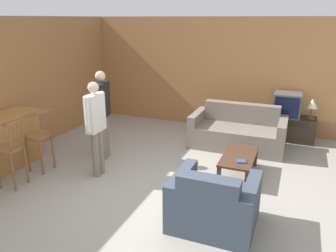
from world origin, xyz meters
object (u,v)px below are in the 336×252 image
object	(u,v)px
armchair_near	(213,204)
tv_unit	(284,128)
tv	(287,105)
book_on_table	(241,161)
coffee_table	(239,158)
table_lamp	(312,104)
bar_chair_far	(40,139)
bar_chair_mid	(11,152)
person_by_window	(102,110)
person_by_counter	(96,124)
couch_far	(238,132)

from	to	relation	value
armchair_near	tv_unit	world-z (taller)	armchair_near
armchair_near	tv	bearing A→B (deg)	80.01
tv_unit	book_on_table	bearing A→B (deg)	-102.55
coffee_table	table_lamp	distance (m)	2.48
book_on_table	bar_chair_far	bearing A→B (deg)	-166.14
bar_chair_mid	tv_unit	xyz separation A→B (m)	(3.86, 3.85, -0.31)
bar_chair_far	tv	distance (m)	5.03
tv	person_by_window	world-z (taller)	person_by_window
person_by_counter	tv	bearing A→B (deg)	46.73
coffee_table	armchair_near	bearing A→B (deg)	-91.43
tv	bar_chair_far	bearing A→B (deg)	-140.15
coffee_table	person_by_window	size ratio (longest dim) A/B	0.64
bar_chair_mid	tv	xyz separation A→B (m)	(3.86, 3.85, 0.21)
bar_chair_mid	book_on_table	xyz separation A→B (m)	(3.32, 1.45, -0.20)
bar_chair_far	tv	world-z (taller)	bar_chair_far
table_lamp	tv_unit	bearing A→B (deg)	180.00
couch_far	person_by_window	xyz separation A→B (m)	(-2.26, -1.52, 0.64)
tv	couch_far	bearing A→B (deg)	-137.38
coffee_table	person_by_window	distance (m)	2.61
couch_far	person_by_counter	size ratio (longest dim) A/B	1.17
book_on_table	tv_unit	bearing A→B (deg)	77.45
coffee_table	table_lamp	bearing A→B (deg)	62.81
bar_chair_mid	table_lamp	distance (m)	5.82
coffee_table	person_by_window	xyz separation A→B (m)	(-2.52, -0.18, 0.63)
tv	book_on_table	distance (m)	2.49
tv	table_lamp	world-z (taller)	tv
bar_chair_mid	couch_far	world-z (taller)	bar_chair_mid
book_on_table	table_lamp	distance (m)	2.65
bar_chair_mid	person_by_window	distance (m)	1.72
armchair_near	person_by_counter	xyz separation A→B (m)	(-2.18, 0.69, 0.61)
bar_chair_far	table_lamp	xyz separation A→B (m)	(4.35, 3.22, 0.26)
bar_chair_mid	couch_far	xyz separation A→B (m)	(2.98, 3.04, -0.27)
table_lamp	person_by_window	distance (m)	4.31
tv_unit	tv	size ratio (longest dim) A/B	2.22
bar_chair_mid	bar_chair_far	size ratio (longest dim) A/B	1.00
bar_chair_mid	person_by_counter	xyz separation A→B (m)	(1.03, 0.84, 0.34)
bar_chair_far	person_by_window	size ratio (longest dim) A/B	0.66
book_on_table	person_by_window	bearing A→B (deg)	178.49
bar_chair_far	armchair_near	distance (m)	3.25
tv_unit	person_by_counter	bearing A→B (deg)	-133.24
bar_chair_mid	book_on_table	size ratio (longest dim) A/B	5.96
person_by_window	person_by_counter	world-z (taller)	person_by_window
armchair_near	person_by_window	bearing A→B (deg)	151.15
couch_far	tv_unit	xyz separation A→B (m)	(0.88, 0.81, -0.04)
couch_far	tv	bearing A→B (deg)	42.62
couch_far	armchair_near	xyz separation A→B (m)	(0.23, -2.89, 0.00)
bar_chair_far	coffee_table	size ratio (longest dim) A/B	1.04
book_on_table	person_by_window	distance (m)	2.66
tv_unit	person_by_window	distance (m)	3.97
coffee_table	tv	world-z (taller)	tv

